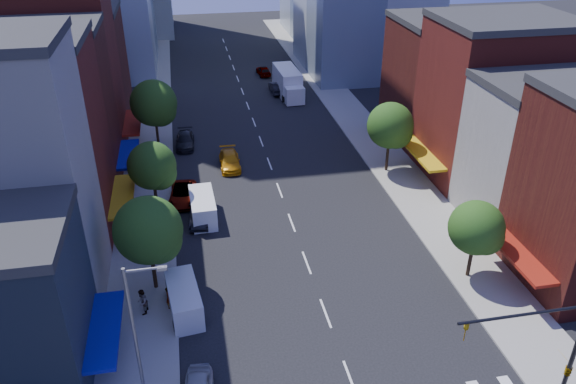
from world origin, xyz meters
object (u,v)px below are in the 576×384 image
parked_car_third (183,194)px  pedestrian_near (169,298)px  taxi (230,161)px  pedestrian_far (142,302)px  parked_car_second (200,213)px  box_truck (288,83)px  traffic_car_far (263,71)px  cargo_van_near (184,301)px  parked_car_rear (185,140)px  cargo_van_far (203,208)px  traffic_car_oncoming (277,88)px

parked_car_third → pedestrian_near: size_ratio=3.01×
taxi → pedestrian_far: pedestrian_far is taller
parked_car_second → parked_car_third: parked_car_second is taller
taxi → parked_car_second: bearing=-108.6°
taxi → box_truck: box_truck is taller
parked_car_second → taxi: 10.81m
taxi → traffic_car_far: (8.30, 30.97, -0.02)m
cargo_van_near → taxi: 22.75m
parked_car_third → traffic_car_far: (13.29, 37.30, 0.00)m
parked_car_rear → cargo_van_far: 16.18m
parked_car_rear → cargo_van_far: cargo_van_far is taller
cargo_van_near → taxi: cargo_van_near is taller
parked_car_third → pedestrian_near: bearing=-89.2°
parked_car_second → traffic_car_oncoming: bearing=75.8°
parked_car_third → parked_car_rear: parked_car_rear is taller
traffic_car_far → box_truck: (1.97, -9.87, 1.00)m
parked_car_rear → taxi: size_ratio=0.97×
parked_car_second → traffic_car_oncoming: size_ratio=0.98×
taxi → pedestrian_far: size_ratio=2.62×
parked_car_second → parked_car_third: size_ratio=0.91×
parked_car_second → pedestrian_near: 11.66m
traffic_car_oncoming → pedestrian_near: bearing=69.4°
parked_car_third → cargo_van_near: cargo_van_near is taller
cargo_van_near → cargo_van_far: 12.37m
parked_car_second → parked_car_rear: 16.44m
parked_car_rear → parked_car_second: bearing=-84.3°
parked_car_second → parked_car_rear: bearing=99.6°
pedestrian_near → taxi: bearing=-3.3°
parked_car_second → cargo_van_near: (-1.71, -11.92, 0.29)m
cargo_van_far → taxi: bearing=69.7°
cargo_van_near → cargo_van_far: bearing=73.8°
parked_car_rear → taxi: 7.63m
parked_car_third → taxi: bearing=57.5°
parked_car_third → box_truck: size_ratio=0.56×
parked_car_second → pedestrian_near: pedestrian_near is taller
parked_car_rear → taxi: taxi is taller
box_truck → pedestrian_far: box_truck is taller
pedestrian_far → taxi: bearing=172.0°
parked_car_second → pedestrian_far: size_ratio=2.40×
pedestrian_near → box_truck: bearing=-8.3°
parked_car_third → pedestrian_near: pedestrian_near is taller
parked_car_second → box_truck: box_truck is taller
cargo_van_near → pedestrian_far: size_ratio=2.69×
parked_car_second → parked_car_rear: parked_car_second is taller
parked_car_rear → cargo_van_near: (-0.90, -28.35, 0.34)m
cargo_van_far → traffic_car_far: bearing=72.4°
cargo_van_far → cargo_van_near: bearing=-101.0°
cargo_van_far → box_truck: box_truck is taller
cargo_van_near → box_truck: bearing=63.3°
cargo_van_near → box_truck: 45.94m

